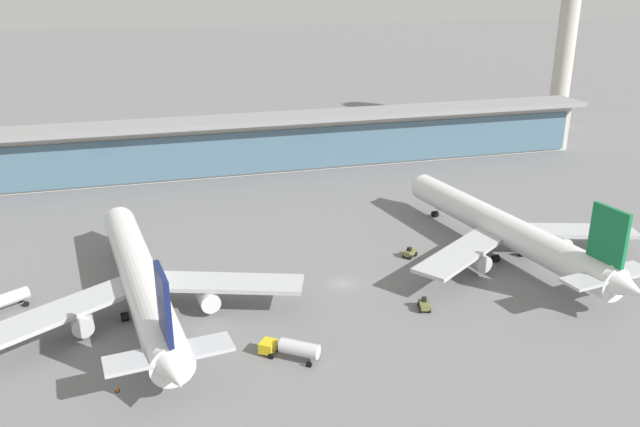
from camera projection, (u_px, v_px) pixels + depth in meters
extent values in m
plane|color=slate|center=(343.00, 284.00, 112.70)|extent=(1200.00, 1200.00, 0.00)
cylinder|color=white|center=(140.00, 278.00, 102.59)|extent=(12.19, 54.77, 5.74)
cone|color=white|center=(118.00, 217.00, 128.13)|extent=(6.20, 5.80, 5.63)
cone|color=white|center=(176.00, 373.00, 77.11)|extent=(5.89, 6.89, 5.17)
cube|color=black|center=(120.00, 218.00, 124.93)|extent=(4.56, 2.87, 0.69)
cube|color=#B7BABF|center=(59.00, 312.00, 94.12)|extent=(24.24, 18.75, 0.69)
cube|color=#B7BABF|center=(225.00, 283.00, 103.12)|extent=(25.47, 14.11, 0.69)
cylinder|color=silver|center=(82.00, 322.00, 95.38)|extent=(3.64, 4.51, 3.17)
cylinder|color=silver|center=(208.00, 299.00, 102.23)|extent=(3.64, 4.51, 3.17)
cube|color=#141E51|center=(164.00, 304.00, 79.07)|extent=(1.51, 6.97, 8.91)
cube|color=#B7BABF|center=(169.00, 354.00, 80.46)|extent=(16.25, 6.21, 0.50)
cylinder|color=black|center=(125.00, 317.00, 100.52)|extent=(1.35, 1.52, 1.39)
cylinder|color=black|center=(166.00, 309.00, 102.83)|extent=(1.35, 1.52, 1.39)
cylinder|color=black|center=(126.00, 254.00, 123.08)|extent=(1.35, 1.52, 1.39)
cylinder|color=white|center=(501.00, 227.00, 123.17)|extent=(13.69, 54.73, 5.74)
cone|color=white|center=(417.00, 184.00, 148.39)|extent=(6.33, 5.94, 5.63)
cone|color=white|center=(628.00, 288.00, 98.00)|extent=(6.04, 7.01, 5.17)
cube|color=black|center=(425.00, 184.00, 145.24)|extent=(4.61, 2.98, 0.69)
cube|color=#B7BABF|center=(463.00, 252.00, 114.45)|extent=(24.00, 19.24, 0.69)
cube|color=#B7BABF|center=(570.00, 231.00, 124.05)|extent=(25.52, 13.51, 0.69)
cylinder|color=silver|center=(478.00, 261.00, 115.80)|extent=(3.75, 4.58, 3.17)
cylinder|color=silver|center=(559.00, 244.00, 123.09)|extent=(3.75, 4.58, 3.17)
cube|color=#14703D|center=(609.00, 235.00, 99.91)|extent=(1.71, 6.96, 8.91)
cube|color=#B7BABF|center=(607.00, 276.00, 101.31)|extent=(16.32, 6.64, 0.50)
cylinder|color=black|center=(496.00, 258.00, 121.06)|extent=(1.38, 1.55, 1.39)
cylinder|color=black|center=(522.00, 253.00, 123.51)|extent=(1.38, 1.55, 1.39)
cylinder|color=black|center=(435.00, 214.00, 143.43)|extent=(1.38, 1.55, 1.39)
cube|color=olive|center=(424.00, 305.00, 103.71)|extent=(2.15, 3.08, 0.90)
cube|color=black|center=(424.00, 299.00, 103.71)|extent=(0.85, 0.85, 0.70)
cylinder|color=black|center=(430.00, 310.00, 102.96)|extent=(0.49, 0.94, 0.90)
cylinder|color=black|center=(421.00, 310.00, 102.92)|extent=(0.49, 0.94, 0.90)
cylinder|color=black|center=(427.00, 304.00, 104.80)|extent=(0.49, 0.94, 0.90)
cylinder|color=black|center=(419.00, 304.00, 104.76)|extent=(0.49, 0.94, 0.90)
cylinder|color=silver|center=(10.00, 298.00, 103.75)|extent=(5.88, 4.70, 2.10)
cylinder|color=black|center=(26.00, 304.00, 104.83)|extent=(0.91, 0.71, 0.90)
cylinder|color=black|center=(20.00, 300.00, 106.24)|extent=(0.91, 0.71, 0.90)
cube|color=yellow|center=(268.00, 346.00, 91.57)|extent=(3.04, 3.12, 1.50)
cylinder|color=silver|center=(299.00, 348.00, 89.74)|extent=(5.75, 5.03, 2.10)
cylinder|color=black|center=(271.00, 356.00, 90.55)|extent=(0.89, 0.76, 0.90)
cylinder|color=black|center=(278.00, 348.00, 92.48)|extent=(0.89, 0.76, 0.90)
cylinder|color=black|center=(309.00, 364.00, 88.66)|extent=(0.89, 0.76, 0.90)
cylinder|color=black|center=(315.00, 356.00, 90.60)|extent=(0.89, 0.76, 0.90)
cube|color=olive|center=(410.00, 252.00, 123.14)|extent=(3.15, 2.86, 0.90)
cube|color=black|center=(409.00, 249.00, 122.64)|extent=(0.98, 0.98, 0.70)
cylinder|color=black|center=(409.00, 252.00, 124.43)|extent=(0.89, 0.76, 0.90)
cylinder|color=black|center=(416.00, 254.00, 123.61)|extent=(0.89, 0.76, 0.90)
cylinder|color=black|center=(404.00, 255.00, 122.98)|extent=(0.89, 0.76, 0.90)
cylinder|color=black|center=(411.00, 257.00, 122.16)|extent=(0.89, 0.76, 0.90)
cube|color=beige|center=(261.00, 145.00, 175.43)|extent=(187.81, 8.00, 14.00)
cube|color=slate|center=(264.00, 152.00, 171.79)|extent=(184.05, 0.50, 11.20)
cube|color=gray|center=(262.00, 119.00, 170.99)|extent=(191.56, 12.80, 1.20)
cylinder|color=beige|center=(564.00, 54.00, 222.07)|extent=(6.40, 6.40, 49.46)
cone|color=orange|center=(117.00, 389.00, 83.56)|extent=(0.44, 0.44, 0.70)
cube|color=black|center=(117.00, 391.00, 83.68)|extent=(0.62, 0.62, 0.04)
cone|color=orange|center=(165.00, 372.00, 87.07)|extent=(0.44, 0.44, 0.70)
cube|color=black|center=(165.00, 374.00, 87.18)|extent=(0.62, 0.62, 0.04)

